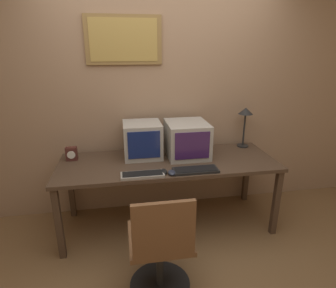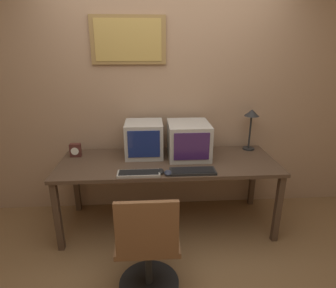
{
  "view_description": "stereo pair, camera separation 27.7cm",
  "coord_description": "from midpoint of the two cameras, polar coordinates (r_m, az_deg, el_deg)",
  "views": [
    {
      "loc": [
        -0.45,
        -1.66,
        1.83
      ],
      "look_at": [
        0.0,
        0.92,
        0.92
      ],
      "focal_mm": 30.0,
      "sensor_mm": 36.0,
      "label": 1
    },
    {
      "loc": [
        -0.17,
        -1.69,
        1.83
      ],
      "look_at": [
        0.0,
        0.92,
        0.92
      ],
      "focal_mm": 30.0,
      "sensor_mm": 36.0,
      "label": 2
    }
  ],
  "objects": [
    {
      "name": "keyboard_main",
      "position": [
        2.53,
        -8.36,
        -6.24
      ],
      "size": [
        0.39,
        0.14,
        0.03
      ],
      "color": "#A8A399",
      "rests_on": "desk"
    },
    {
      "name": "keyboard_side",
      "position": [
        2.6,
        2.6,
        -5.35
      ],
      "size": [
        0.42,
        0.16,
        0.03
      ],
      "color": "black",
      "rests_on": "desk"
    },
    {
      "name": "desk",
      "position": [
        2.86,
        -2.78,
        -4.67
      ],
      "size": [
        2.17,
        0.79,
        0.74
      ],
      "color": "#4C3828",
      "rests_on": "ground_plane"
    },
    {
      "name": "desk_lamp",
      "position": [
        3.22,
        13.08,
        5.46
      ],
      "size": [
        0.16,
        0.16,
        0.45
      ],
      "color": "black",
      "rests_on": "desk"
    },
    {
      "name": "desk_clock",
      "position": [
        3.03,
        -21.51,
        -1.92
      ],
      "size": [
        0.11,
        0.07,
        0.14
      ],
      "color": "#4C231E",
      "rests_on": "desk"
    },
    {
      "name": "monitor_right",
      "position": [
        2.92,
        1.15,
        0.95
      ],
      "size": [
        0.42,
        0.47,
        0.36
      ],
      "color": "#B7B2A8",
      "rests_on": "desk"
    },
    {
      "name": "monitor_left",
      "position": [
        2.92,
        -7.94,
        0.82
      ],
      "size": [
        0.38,
        0.38,
        0.36
      ],
      "color": "#B7B2A8",
      "rests_on": "desk"
    },
    {
      "name": "office_chair",
      "position": [
        2.24,
        -5.28,
        -20.9
      ],
      "size": [
        0.49,
        0.49,
        0.89
      ],
      "color": "black",
      "rests_on": "ground_plane"
    },
    {
      "name": "mouse_near_keyboard",
      "position": [
        2.53,
        -2.4,
        -5.91
      ],
      "size": [
        0.07,
        0.11,
        0.03
      ],
      "color": "#282D3D",
      "rests_on": "desk"
    },
    {
      "name": "mouse_far_corner",
      "position": [
        2.56,
        -3.91,
        -5.64
      ],
      "size": [
        0.06,
        0.11,
        0.03
      ],
      "color": "black",
      "rests_on": "desk"
    },
    {
      "name": "wall_back",
      "position": [
        3.12,
        -4.11,
        9.44
      ],
      "size": [
        8.0,
        0.08,
        2.6
      ],
      "color": "tan",
      "rests_on": "ground_plane"
    }
  ]
}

